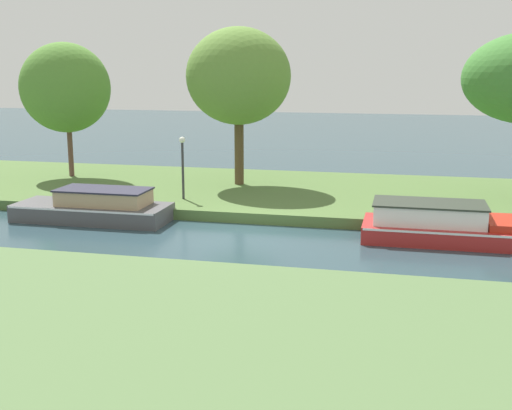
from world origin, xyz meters
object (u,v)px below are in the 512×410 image
object	(u,v)px
slate_narrowboat	(95,208)
willow_tree_left	(65,88)
willow_tree_centre	(238,77)
mooring_post_far	(76,192)
red_barge	(439,224)
lamp_post	(183,159)
mooring_post_near	(112,195)

from	to	relation	value
slate_narrowboat	willow_tree_left	bearing A→B (deg)	125.15
willow_tree_centre	slate_narrowboat	bearing A→B (deg)	-120.63
willow_tree_centre	mooring_post_far	bearing A→B (deg)	-136.76
red_barge	willow_tree_left	distance (m)	18.71
red_barge	lamp_post	size ratio (longest dim) A/B	2.02
willow_tree_left	lamp_post	world-z (taller)	willow_tree_left
red_barge	mooring_post_far	world-z (taller)	red_barge
red_barge	mooring_post_near	xyz separation A→B (m)	(-12.29, 1.41, 0.17)
willow_tree_centre	lamp_post	distance (m)	5.06
slate_narrowboat	willow_tree_centre	xyz separation A→B (m)	(3.82, 6.46, 4.68)
red_barge	willow_tree_centre	distance (m)	11.63
willow_tree_centre	mooring_post_near	distance (m)	7.75
willow_tree_left	mooring_post_near	size ratio (longest dim) A/B	10.10
willow_tree_left	mooring_post_far	xyz separation A→B (m)	(3.15, -5.25, -3.90)
willow_tree_left	lamp_post	size ratio (longest dim) A/B	2.53
red_barge	mooring_post_near	size ratio (longest dim) A/B	8.04
slate_narrowboat	willow_tree_left	distance (m)	9.13
mooring_post_near	mooring_post_far	world-z (taller)	mooring_post_far
mooring_post_far	red_barge	bearing A→B (deg)	-5.81
red_barge	willow_tree_centre	size ratio (longest dim) A/B	0.73
willow_tree_centre	red_barge	bearing A→B (deg)	-37.27
lamp_post	mooring_post_near	distance (m)	3.09
red_barge	willow_tree_left	bearing A→B (deg)	158.60
red_barge	slate_narrowboat	xyz separation A→B (m)	(-12.31, 0.00, -0.04)
willow_tree_centre	mooring_post_near	world-z (taller)	willow_tree_centre
willow_tree_left	mooring_post_near	distance (m)	8.07
slate_narrowboat	lamp_post	world-z (taller)	lamp_post
willow_tree_left	mooring_post_far	distance (m)	7.25
slate_narrowboat	mooring_post_near	world-z (taller)	slate_narrowboat
red_barge	mooring_post_far	size ratio (longest dim) A/B	7.40
willow_tree_left	willow_tree_centre	bearing A→B (deg)	-1.37
mooring_post_near	mooring_post_far	xyz separation A→B (m)	(-1.56, 0.00, 0.03)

